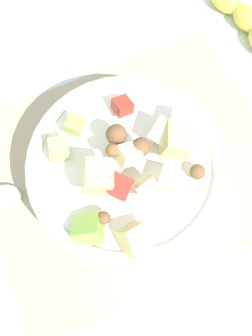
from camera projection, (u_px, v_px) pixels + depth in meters
name	position (u px, v px, depth m)	size (l,w,h in m)	color
ground_plane	(128.00, 172.00, 0.65)	(2.40, 2.40, 0.00)	silver
placemat	(128.00, 171.00, 0.65)	(0.43, 0.35, 0.01)	tan
salad_bowl	(127.00, 170.00, 0.60)	(0.27, 0.27, 0.12)	white
banana_whole	(244.00, 19.00, 0.72)	(0.06, 0.15, 0.04)	yellow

